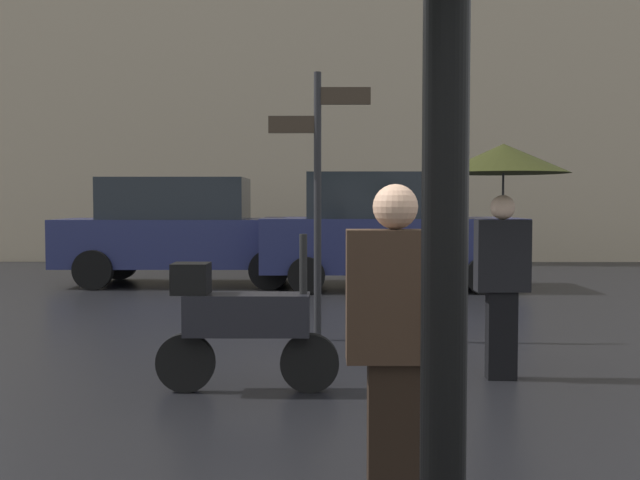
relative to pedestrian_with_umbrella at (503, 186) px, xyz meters
name	(u,v)px	position (x,y,z in m)	size (l,w,h in m)	color
pedestrian_with_umbrella	(503,186)	(0.00, 0.00, 0.00)	(1.08, 1.08, 1.96)	black
pedestrian_with_bag	(398,332)	(-1.14, -2.82, -0.72)	(0.49, 0.24, 1.57)	black
parked_scooter	(241,321)	(-2.13, -0.45, -1.06)	(1.43, 0.32, 1.23)	black
parked_car_left	(387,231)	(-0.42, 6.63, -0.63)	(4.35, 1.93, 1.96)	#1E234C
parked_car_right	(185,230)	(-3.96, 7.16, -0.64)	(4.54, 1.84, 1.90)	#1E234C
street_signpost	(318,178)	(-1.55, 1.75, 0.12)	(1.08, 0.08, 2.85)	black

